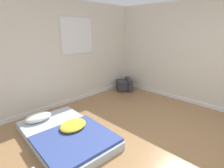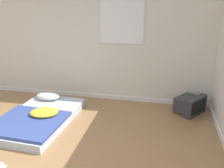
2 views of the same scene
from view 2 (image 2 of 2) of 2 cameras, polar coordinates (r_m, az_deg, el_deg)
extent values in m
cube|color=silver|center=(5.54, -4.12, 9.59)|extent=(7.48, 0.06, 2.60)
cube|color=white|center=(5.84, -3.93, -2.70)|extent=(7.48, 0.02, 0.09)
cube|color=silver|center=(5.31, 2.23, 14.02)|extent=(0.98, 0.01, 0.96)
cube|color=white|center=(5.30, 2.22, 14.01)|extent=(0.91, 0.01, 0.89)
cube|color=silver|center=(4.93, -16.27, -7.49)|extent=(1.24, 1.95, 0.14)
ellipsoid|color=silver|center=(5.54, -14.39, -2.70)|extent=(0.54, 0.37, 0.14)
cube|color=#384C93|center=(4.62, -18.65, -8.28)|extent=(1.22, 1.16, 0.05)
ellipsoid|color=yellow|center=(4.76, -15.26, -6.25)|extent=(0.60, 0.53, 0.11)
cube|color=#333338|center=(5.32, 16.59, -4.33)|extent=(0.53, 0.57, 0.29)
cube|color=#333338|center=(5.22, 18.57, -4.85)|extent=(0.46, 0.55, 0.37)
cube|color=black|center=(5.18, 19.21, -4.97)|extent=(0.30, 0.39, 0.27)
camera|label=1|loc=(3.82, -57.87, 5.33)|focal=28.00mm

